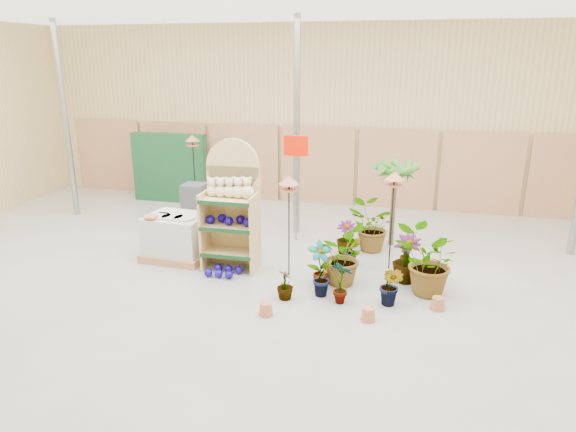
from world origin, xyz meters
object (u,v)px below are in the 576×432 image
Objects in this scene: pallet_stack at (177,237)px; potted_plant_2 at (341,255)px; display_shelf at (232,210)px; bird_table_front at (289,184)px.

potted_plant_2 reaches higher than pallet_stack.
bird_table_front is (1.10, -0.20, 0.59)m from display_shelf.
bird_table_front is at bearing -3.43° from pallet_stack.
pallet_stack is at bearing 172.64° from bird_table_front.
display_shelf is at bearing -0.39° from pallet_stack.
display_shelf reaches higher than pallet_stack.
potted_plant_2 is (3.18, -0.39, 0.07)m from pallet_stack.
potted_plant_2 is (0.92, -0.10, -1.17)m from bird_table_front.
display_shelf is 1.26m from bird_table_front.
potted_plant_2 is at bearing -3.06° from pallet_stack.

